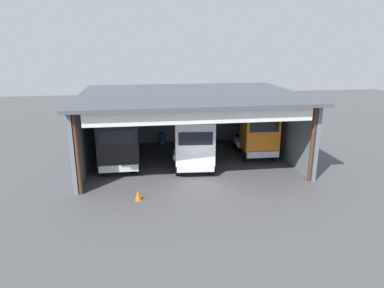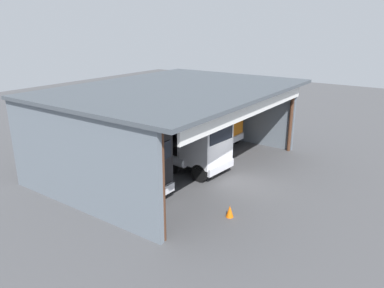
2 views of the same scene
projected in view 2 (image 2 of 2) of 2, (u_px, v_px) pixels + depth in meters
ground_plane at (245, 184)px, 20.27m from camera, size 80.00×80.00×0.00m
workshop_shed at (161, 109)px, 22.42m from camera, size 14.85×11.15×4.98m
truck_black_left_bay at (135, 165)px, 17.84m from camera, size 2.74×4.70×3.66m
truck_white_center_bay at (203, 144)px, 21.25m from camera, size 2.74×4.32×3.51m
truck_orange_yard_outside at (218, 120)px, 26.26m from camera, size 2.63×4.95×3.73m
oil_drum at (102, 152)px, 24.04m from camera, size 0.58×0.58×0.92m
tool_cart at (154, 140)px, 26.29m from camera, size 0.90×0.60×1.00m
traffic_cone at (230, 211)px, 16.75m from camera, size 0.36×0.36×0.56m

